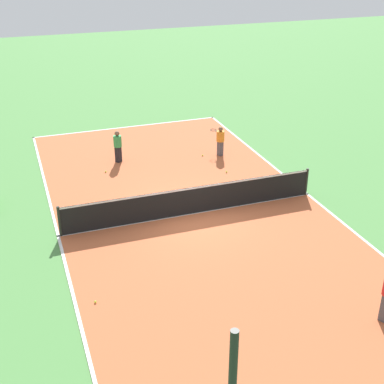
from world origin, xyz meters
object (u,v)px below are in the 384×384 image
tennis_ball_midcourt (106,172)px  tennis_ball_left_sideline (226,172)px  player_far_green (118,145)px  tennis_ball_right_alley (95,302)px  tennis_net (192,200)px  player_center_orange (220,139)px  tennis_ball_far_baseline (203,155)px

tennis_ball_midcourt → tennis_ball_left_sideline: (-4.88, 1.75, 0.00)m
player_far_green → tennis_ball_right_alley: size_ratio=21.24×
tennis_net → tennis_ball_right_alley: bearing=43.3°
player_far_green → tennis_ball_left_sideline: 4.98m
player_far_green → tennis_ball_left_sideline: player_far_green is taller
tennis_ball_midcourt → player_center_orange: bearing=-177.8°
tennis_ball_left_sideline → tennis_ball_right_alley: size_ratio=1.00×
tennis_ball_far_baseline → tennis_ball_right_alley: (6.61, 9.13, 0.00)m
player_far_green → tennis_ball_left_sideline: bearing=-70.8°
tennis_net → tennis_ball_left_sideline: size_ratio=140.36×
player_center_orange → tennis_ball_left_sideline: (0.49, 1.95, -0.73)m
tennis_ball_midcourt → tennis_ball_right_alley: bearing=76.9°
player_far_green → tennis_ball_midcourt: (0.79, 0.98, -0.77)m
tennis_ball_far_baseline → tennis_ball_midcourt: size_ratio=1.00×
player_center_orange → tennis_ball_far_baseline: (0.80, -0.15, -0.73)m
player_far_green → tennis_ball_right_alley: (2.82, 9.75, -0.77)m
tennis_ball_left_sideline → player_center_orange: bearing=-104.1°
player_center_orange → tennis_ball_midcourt: bearing=81.1°
player_center_orange → tennis_ball_right_alley: size_ratio=20.01×
player_center_orange → tennis_ball_right_alley: player_center_orange is taller
tennis_net → tennis_ball_far_baseline: 5.62m
player_far_green → tennis_ball_far_baseline: player_far_green is taller
tennis_net → tennis_ball_left_sideline: bearing=-131.3°
tennis_ball_far_baseline → player_far_green: bearing=-9.3°
player_center_orange → tennis_ball_left_sideline: player_center_orange is taller
tennis_ball_far_baseline → tennis_ball_right_alley: size_ratio=1.00×
player_far_green → tennis_ball_left_sideline: (-4.09, 2.73, -0.77)m
tennis_ball_far_baseline → tennis_ball_left_sideline: 2.13m
tennis_ball_midcourt → tennis_net: bearing=115.5°
tennis_net → tennis_ball_far_baseline: (-2.32, -5.09, -0.53)m
tennis_net → tennis_ball_right_alley: tennis_net is taller
tennis_ball_right_alley → tennis_ball_far_baseline: bearing=-125.9°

